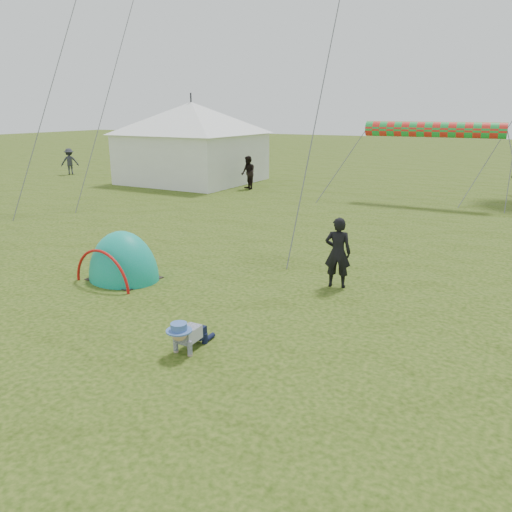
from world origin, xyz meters
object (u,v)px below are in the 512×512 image
at_px(standing_adult, 338,253).
at_px(crawling_toddler, 187,334).
at_px(popup_tent, 124,279).
at_px(event_marquee, 192,140).

bearing_deg(standing_adult, crawling_toddler, 62.77).
xyz_separation_m(crawling_toddler, standing_adult, (1.20, 4.17, 0.51)).
relative_size(popup_tent, standing_adult, 1.44).
bearing_deg(standing_adult, event_marquee, -56.69).
bearing_deg(crawling_toddler, event_marquee, 124.09).
xyz_separation_m(popup_tent, event_marquee, (-7.96, 14.71, 2.29)).
height_order(crawling_toddler, standing_adult, standing_adult).
relative_size(popup_tent, event_marquee, 0.35).
xyz_separation_m(standing_adult, event_marquee, (-12.65, 12.91, 1.49)).
bearing_deg(crawling_toddler, popup_tent, 146.04).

